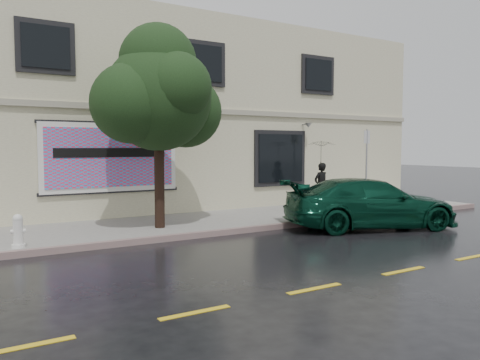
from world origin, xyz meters
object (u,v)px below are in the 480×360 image
car (370,203)px  fire_hydrant (18,231)px  pedestrian (321,186)px  street_tree (158,98)px

car → fire_hydrant: bearing=99.6°
pedestrian → fire_hydrant: (-10.16, -1.70, -0.46)m
pedestrian → fire_hydrant: pedestrian is taller
car → pedestrian: pedestrian is taller
street_tree → fire_hydrant: street_tree is taller
car → street_tree: 6.75m
car → street_tree: size_ratio=1.00×
street_tree → fire_hydrant: 4.90m
fire_hydrant → street_tree: bearing=28.9°
car → fire_hydrant: size_ratio=6.72×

